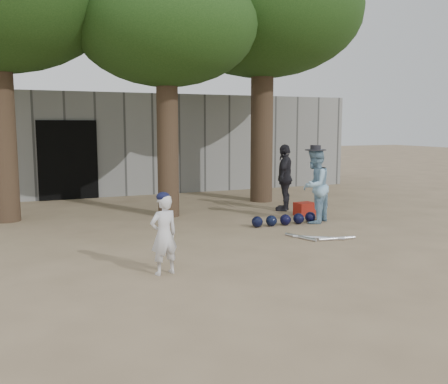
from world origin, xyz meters
name	(u,v)px	position (x,y,z in m)	size (l,w,h in m)	color
ground	(213,266)	(0.00, 0.00, 0.00)	(70.00, 70.00, 0.00)	#937C5E
boy_player	(164,235)	(-0.78, -0.09, 0.56)	(0.41, 0.27, 1.12)	silver
spectator_blue	(315,186)	(3.22, 2.23, 0.79)	(0.77, 0.60, 1.58)	#87B3D1
spectator_dark	(285,178)	(3.42, 3.83, 0.80)	(0.94, 0.39, 1.61)	black
red_bag	(304,209)	(3.50, 3.05, 0.15)	(0.42, 0.32, 0.30)	#A11C15
back_building	(97,142)	(0.00, 10.33, 1.50)	(16.00, 5.24, 3.00)	gray
helmet_row	(285,220)	(2.52, 2.25, 0.12)	(1.51, 0.28, 0.23)	black
bat_pile	(319,238)	(2.42, 0.86, 0.03)	(1.04, 0.81, 0.06)	silver
tree_row	(162,12)	(0.74, 5.02, 4.69)	(11.40, 5.80, 6.69)	brown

